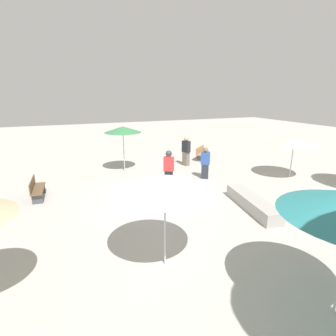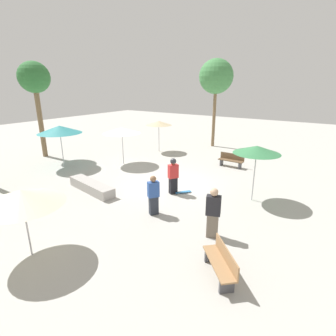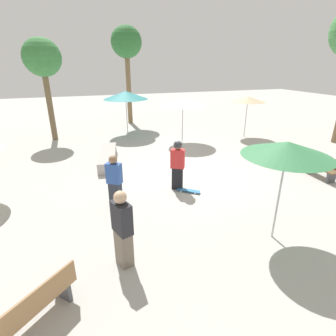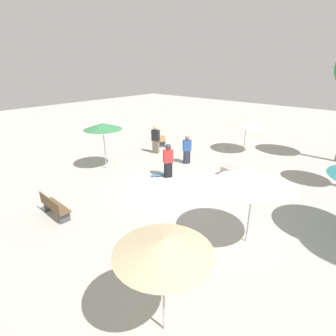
{
  "view_description": "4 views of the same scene",
  "coord_description": "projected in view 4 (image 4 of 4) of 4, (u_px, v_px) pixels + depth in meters",
  "views": [
    {
      "loc": [
        -3.61,
        -10.09,
        4.29
      ],
      "look_at": [
        0.64,
        0.37,
        1.07
      ],
      "focal_mm": 28.0,
      "sensor_mm": 36.0,
      "label": 1
    },
    {
      "loc": [
        10.79,
        7.14,
        5.08
      ],
      "look_at": [
        0.62,
        0.35,
        1.15
      ],
      "focal_mm": 28.0,
      "sensor_mm": 36.0,
      "label": 2
    },
    {
      "loc": [
        3.87,
        8.71,
        4.17
      ],
      "look_at": [
        1.17,
        0.69,
        0.78
      ],
      "focal_mm": 28.0,
      "sensor_mm": 36.0,
      "label": 3
    },
    {
      "loc": [
        -8.56,
        -7.34,
        5.44
      ],
      "look_at": [
        0.33,
        0.36,
        0.76
      ],
      "focal_mm": 28.0,
      "sensor_mm": 36.0,
      "label": 4
    }
  ],
  "objects": [
    {
      "name": "shade_umbrella_tan",
      "position": [
        163.0,
        246.0,
        4.97
      ],
      "size": [
        1.99,
        1.99,
        2.39
      ],
      "color": "#B7B7BC",
      "rests_on": "ground_plane"
    },
    {
      "name": "bystander_watching",
      "position": [
        156.0,
        140.0,
        16.88
      ],
      "size": [
        0.42,
        0.55,
        1.8
      ],
      "rotation": [
        0.0,
        0.0,
        5.04
      ],
      "color": "#726656",
      "rests_on": "ground_plane"
    },
    {
      "name": "concrete_ledge",
      "position": [
        249.0,
        178.0,
        12.78
      ],
      "size": [
        1.18,
        3.16,
        0.48
      ],
      "rotation": [
        0.0,
        0.0,
        1.4
      ],
      "color": "#A8A39E",
      "rests_on": "ground_plane"
    },
    {
      "name": "bench_far",
      "position": [
        162.0,
        139.0,
        18.87
      ],
      "size": [
        1.47,
        1.41,
        0.85
      ],
      "rotation": [
        0.0,
        0.0,
        3.89
      ],
      "color": "#47474C",
      "rests_on": "ground_plane"
    },
    {
      "name": "skateboard",
      "position": [
        159.0,
        175.0,
        13.6
      ],
      "size": [
        0.75,
        0.65,
        0.07
      ],
      "rotation": [
        0.0,
        0.0,
        2.47
      ],
      "color": "teal",
      "rests_on": "ground_plane"
    },
    {
      "name": "bench_near",
      "position": [
        54.0,
        207.0,
        9.88
      ],
      "size": [
        0.5,
        1.61,
        0.85
      ],
      "rotation": [
        0.0,
        0.0,
        4.68
      ],
      "color": "#47474C",
      "rests_on": "ground_plane"
    },
    {
      "name": "skater_main",
      "position": [
        168.0,
        159.0,
        13.22
      ],
      "size": [
        0.54,
        0.46,
        1.77
      ],
      "rotation": [
        0.0,
        0.0,
        2.62
      ],
      "color": "black",
      "rests_on": "ground_plane"
    },
    {
      "name": "shade_umbrella_cream",
      "position": [
        247.0,
        122.0,
        16.8
      ],
      "size": [
        2.41,
        2.41,
        2.19
      ],
      "color": "#B7B7BC",
      "rests_on": "ground_plane"
    },
    {
      "name": "shade_umbrella_green",
      "position": [
        103.0,
        126.0,
        13.84
      ],
      "size": [
        2.03,
        2.03,
        2.55
      ],
      "color": "#B7B7BC",
      "rests_on": "ground_plane"
    },
    {
      "name": "bystander_far",
      "position": [
        187.0,
        150.0,
        15.14
      ],
      "size": [
        0.51,
        0.46,
        1.65
      ],
      "rotation": [
        0.0,
        0.0,
        5.67
      ],
      "color": "#282D38",
      "rests_on": "ground_plane"
    },
    {
      "name": "ground_plane",
      "position": [
        169.0,
        187.0,
        12.49
      ],
      "size": [
        60.0,
        60.0,
        0.0
      ],
      "primitive_type": "plane",
      "color": "#B2AFA8"
    },
    {
      "name": "shade_umbrella_white",
      "position": [
        254.0,
        179.0,
        7.83
      ],
      "size": [
        2.47,
        2.47,
        2.44
      ],
      "color": "#B7B7BC",
      "rests_on": "ground_plane"
    }
  ]
}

